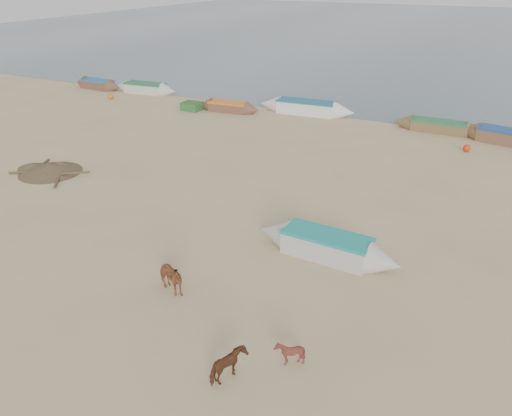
{
  "coord_description": "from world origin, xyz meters",
  "views": [
    {
      "loc": [
        8.07,
        -12.16,
        9.79
      ],
      "look_at": [
        0.0,
        4.0,
        1.0
      ],
      "focal_mm": 35.0,
      "sensor_mm": 36.0,
      "label": 1
    }
  ],
  "objects_px": {
    "cow_adult": "(169,277)",
    "calf_front": "(290,353)",
    "calf_right": "(229,367)",
    "near_canoe": "(327,245)"
  },
  "relations": [
    {
      "from": "calf_right",
      "to": "near_canoe",
      "type": "distance_m",
      "value": 7.01
    },
    {
      "from": "near_canoe",
      "to": "calf_right",
      "type": "bearing_deg",
      "value": -87.95
    },
    {
      "from": "calf_front",
      "to": "near_canoe",
      "type": "bearing_deg",
      "value": -161.06
    },
    {
      "from": "cow_adult",
      "to": "calf_front",
      "type": "height_order",
      "value": "cow_adult"
    },
    {
      "from": "calf_front",
      "to": "near_canoe",
      "type": "relative_size",
      "value": 0.13
    },
    {
      "from": "cow_adult",
      "to": "near_canoe",
      "type": "height_order",
      "value": "cow_adult"
    },
    {
      "from": "calf_front",
      "to": "calf_right",
      "type": "xyz_separation_m",
      "value": [
        -1.16,
        -1.24,
        0.08
      ]
    },
    {
      "from": "cow_adult",
      "to": "calf_right",
      "type": "distance_m",
      "value": 4.48
    },
    {
      "from": "cow_adult",
      "to": "calf_right",
      "type": "height_order",
      "value": "cow_adult"
    },
    {
      "from": "calf_front",
      "to": "calf_right",
      "type": "bearing_deg",
      "value": -33.72
    }
  ]
}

